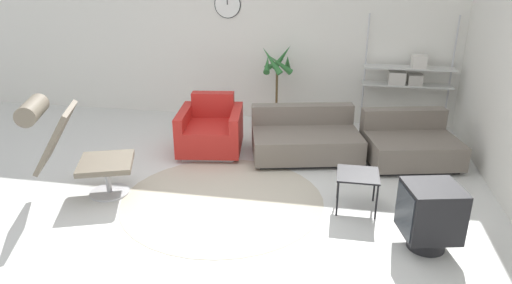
{
  "coord_description": "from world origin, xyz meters",
  "views": [
    {
      "loc": [
        1.19,
        -4.31,
        2.41
      ],
      "look_at": [
        0.31,
        0.38,
        0.55
      ],
      "focal_mm": 32.0,
      "sensor_mm": 36.0,
      "label": 1
    }
  ],
  "objects_px": {
    "couch_low": "(305,139)",
    "couch_second": "(409,145)",
    "shelf_unit": "(408,74)",
    "lounge_chair": "(67,140)",
    "armchair_red": "(211,132)",
    "side_table": "(358,177)",
    "crt_television": "(430,215)",
    "potted_plant": "(277,90)"
  },
  "relations": [
    {
      "from": "armchair_red",
      "to": "couch_low",
      "type": "xyz_separation_m",
      "value": [
        1.28,
        0.07,
        -0.05
      ]
    },
    {
      "from": "couch_second",
      "to": "crt_television",
      "type": "relative_size",
      "value": 2.1
    },
    {
      "from": "shelf_unit",
      "to": "side_table",
      "type": "bearing_deg",
      "value": -105.93
    },
    {
      "from": "couch_second",
      "to": "side_table",
      "type": "xyz_separation_m",
      "value": [
        -0.69,
        -1.4,
        0.13
      ]
    },
    {
      "from": "couch_low",
      "to": "side_table",
      "type": "xyz_separation_m",
      "value": [
        0.66,
        -1.34,
        0.13
      ]
    },
    {
      "from": "armchair_red",
      "to": "crt_television",
      "type": "bearing_deg",
      "value": 135.2
    },
    {
      "from": "armchair_red",
      "to": "potted_plant",
      "type": "xyz_separation_m",
      "value": [
        0.73,
        1.21,
        0.3
      ]
    },
    {
      "from": "armchair_red",
      "to": "crt_television",
      "type": "relative_size",
      "value": 1.61
    },
    {
      "from": "lounge_chair",
      "to": "armchair_red",
      "type": "distance_m",
      "value": 1.96
    },
    {
      "from": "couch_low",
      "to": "crt_television",
      "type": "distance_m",
      "value": 2.33
    },
    {
      "from": "couch_low",
      "to": "couch_second",
      "type": "distance_m",
      "value": 1.35
    },
    {
      "from": "crt_television",
      "to": "potted_plant",
      "type": "xyz_separation_m",
      "value": [
        -1.82,
        3.09,
        0.25
      ]
    },
    {
      "from": "couch_low",
      "to": "crt_television",
      "type": "bearing_deg",
      "value": 109.6
    },
    {
      "from": "lounge_chair",
      "to": "armchair_red",
      "type": "relative_size",
      "value": 1.18
    },
    {
      "from": "armchair_red",
      "to": "potted_plant",
      "type": "relative_size",
      "value": 0.77
    },
    {
      "from": "couch_low",
      "to": "couch_second",
      "type": "relative_size",
      "value": 1.21
    },
    {
      "from": "side_table",
      "to": "potted_plant",
      "type": "height_order",
      "value": "potted_plant"
    },
    {
      "from": "potted_plant",
      "to": "armchair_red",
      "type": "bearing_deg",
      "value": -121.25
    },
    {
      "from": "couch_low",
      "to": "shelf_unit",
      "type": "bearing_deg",
      "value": -150.99
    },
    {
      "from": "armchair_red",
      "to": "side_table",
      "type": "xyz_separation_m",
      "value": [
        1.94,
        -1.27,
        0.08
      ]
    },
    {
      "from": "armchair_red",
      "to": "side_table",
      "type": "bearing_deg",
      "value": 138.43
    },
    {
      "from": "couch_low",
      "to": "potted_plant",
      "type": "distance_m",
      "value": 1.31
    },
    {
      "from": "side_table",
      "to": "couch_low",
      "type": "bearing_deg",
      "value": 116.13
    },
    {
      "from": "couch_second",
      "to": "side_table",
      "type": "height_order",
      "value": "couch_second"
    },
    {
      "from": "couch_second",
      "to": "side_table",
      "type": "relative_size",
      "value": 3.04
    },
    {
      "from": "side_table",
      "to": "crt_television",
      "type": "distance_m",
      "value": 0.87
    },
    {
      "from": "couch_second",
      "to": "shelf_unit",
      "type": "bearing_deg",
      "value": -106.04
    },
    {
      "from": "side_table",
      "to": "crt_television",
      "type": "height_order",
      "value": "crt_television"
    },
    {
      "from": "lounge_chair",
      "to": "couch_second",
      "type": "bearing_deg",
      "value": 93.8
    },
    {
      "from": "armchair_red",
      "to": "side_table",
      "type": "relative_size",
      "value": 2.33
    },
    {
      "from": "armchair_red",
      "to": "potted_plant",
      "type": "bearing_deg",
      "value": -129.62
    },
    {
      "from": "armchair_red",
      "to": "shelf_unit",
      "type": "xyz_separation_m",
      "value": [
        2.69,
        1.36,
        0.61
      ]
    },
    {
      "from": "shelf_unit",
      "to": "potted_plant",
      "type": "bearing_deg",
      "value": -175.66
    },
    {
      "from": "shelf_unit",
      "to": "couch_low",
      "type": "bearing_deg",
      "value": -137.53
    },
    {
      "from": "couch_low",
      "to": "couch_second",
      "type": "bearing_deg",
      "value": 169.03
    },
    {
      "from": "couch_second",
      "to": "potted_plant",
      "type": "distance_m",
      "value": 2.21
    },
    {
      "from": "armchair_red",
      "to": "shelf_unit",
      "type": "height_order",
      "value": "shelf_unit"
    },
    {
      "from": "lounge_chair",
      "to": "crt_television",
      "type": "height_order",
      "value": "lounge_chair"
    },
    {
      "from": "couch_second",
      "to": "crt_television",
      "type": "distance_m",
      "value": 2.02
    },
    {
      "from": "crt_television",
      "to": "shelf_unit",
      "type": "xyz_separation_m",
      "value": [
        0.13,
        3.24,
        0.55
      ]
    },
    {
      "from": "crt_television",
      "to": "potted_plant",
      "type": "relative_size",
      "value": 0.48
    },
    {
      "from": "potted_plant",
      "to": "crt_television",
      "type": "bearing_deg",
      "value": -59.48
    }
  ]
}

